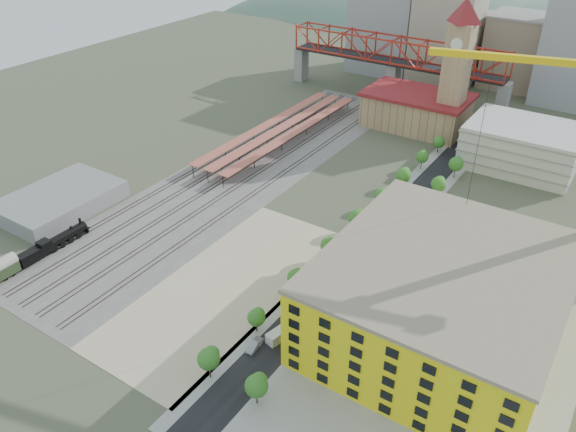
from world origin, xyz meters
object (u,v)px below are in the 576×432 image
Objects in this scene: site_trailer_b at (325,288)px; locomotive at (56,242)px; construction_building at (441,299)px; site_trailer_a at (284,331)px; car_0 at (254,346)px; site_trailer_d at (362,248)px; site_trailer_c at (344,268)px; clock_tower at (458,57)px.

locomotive is at bearing -153.57° from site_trailer_b.
construction_building is 32.58m from site_trailer_a.
site_trailer_a is (-26.00, -17.84, -8.21)m from construction_building.
site_trailer_d is at bearing 88.10° from car_0.
site_trailer_d is (66.00, 41.33, -0.60)m from locomotive.
site_trailer_b is at bearing -76.98° from site_trailer_c.
construction_building is 2.39× the size of locomotive.
clock_tower is 13.55× the size of car_0.
construction_building reaches higher than site_trailer_c.
site_trailer_b is 9.33m from site_trailer_c.
site_trailer_a is at bearing -145.55° from construction_building.
site_trailer_d is 2.61× the size of car_0.
site_trailer_a is 16.58m from site_trailer_b.
construction_building is at bearing 14.44° from locomotive.
clock_tower is 2.46× the size of locomotive.
site_trailer_c is 9.56m from site_trailer_d.
site_trailer_b is (66.00, 22.44, -0.55)m from locomotive.
construction_building is 13.18× the size of car_0.
clock_tower is 139.20m from locomotive.
site_trailer_c is at bearing -85.03° from clock_tower.
construction_building reaches higher than site_trailer_d.
site_trailer_b is 18.89m from site_trailer_d.
construction_building is 4.87× the size of site_trailer_b.
locomotive is 2.04× the size of site_trailer_b.
site_trailer_a is (66.00, 5.86, -0.77)m from locomotive.
site_trailer_b is 1.05× the size of site_trailer_c.
site_trailer_d is at bearing 145.85° from construction_building.
locomotive is at bearing -162.42° from site_trailer_a.
locomotive is at bearing -141.34° from site_trailer_d.
site_trailer_a is 35.47m from site_trailer_d.
clock_tower is at bearing 102.15° from site_trailer_d.
site_trailer_b is (-26.00, -1.26, -7.99)m from construction_building.
locomotive reaches higher than site_trailer_c.
locomotive is 2.41× the size of site_trailer_a.
site_trailer_a is 2.28× the size of car_0.
clock_tower is 105.17m from site_trailer_b.
site_trailer_a is at bearing -83.39° from site_trailer_d.
site_trailer_d is (0.00, 35.47, 0.17)m from site_trailer_a.
clock_tower reaches higher than locomotive.
locomotive is 2.11× the size of site_trailer_d.
car_0 is at bearing -89.77° from site_trailer_b.
site_trailer_b is (0.00, 16.58, 0.22)m from site_trailer_a.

